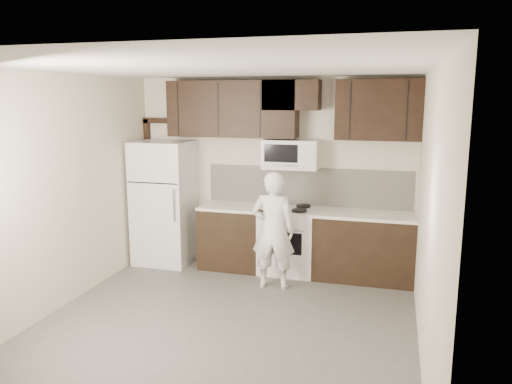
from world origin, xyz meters
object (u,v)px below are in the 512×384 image
at_px(microwave, 291,154).
at_px(refrigerator, 165,203).
at_px(stove, 288,240).
at_px(person, 273,230).

bearing_deg(microwave, refrigerator, -174.85).
relative_size(stove, microwave, 1.24).
xyz_separation_m(microwave, refrigerator, (-1.85, -0.17, -0.75)).
xyz_separation_m(refrigerator, person, (1.79, -0.59, -0.14)).
distance_m(stove, microwave, 1.20).
bearing_deg(microwave, stove, -89.90).
xyz_separation_m(stove, person, (-0.06, -0.64, 0.30)).
distance_m(stove, person, 0.71).
xyz_separation_m(stove, refrigerator, (-1.85, -0.05, 0.44)).
bearing_deg(refrigerator, microwave, 5.15).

